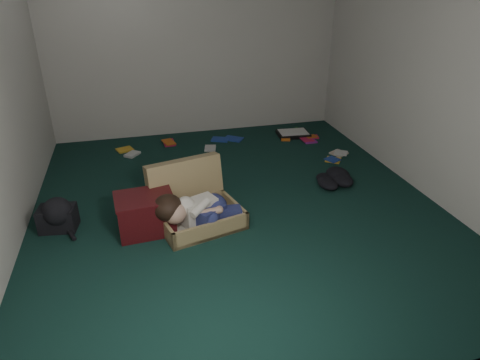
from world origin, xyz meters
name	(u,v)px	position (x,y,z in m)	size (l,w,h in m)	color
floor	(236,204)	(0.00, 0.00, 0.00)	(4.50, 4.50, 0.00)	#0F2C26
wall_back	(196,40)	(0.00, 2.25, 1.30)	(4.50, 4.50, 0.00)	silver
wall_front	(361,193)	(0.00, -2.25, 1.30)	(4.50, 4.50, 0.00)	silver
wall_right	(431,66)	(2.00, 0.00, 1.30)	(4.50, 4.50, 0.00)	silver
suitcase	(194,204)	(-0.46, -0.17, 0.16)	(0.90, 0.88, 0.55)	tan
person	(196,210)	(-0.46, -0.36, 0.21)	(0.83, 0.41, 0.34)	white
maroon_bin	(145,214)	(-0.92, -0.26, 0.18)	(0.54, 0.44, 0.35)	#410D10
backpack	(58,217)	(-1.70, -0.03, 0.12)	(0.41, 0.32, 0.24)	black
clothing_pile	(333,178)	(1.16, 0.19, 0.07)	(0.42, 0.35, 0.13)	black
paper_tray	(293,134)	(1.28, 1.73, 0.03)	(0.46, 0.36, 0.06)	black
book_scatter	(248,144)	(0.55, 1.55, 0.01)	(2.89, 1.35, 0.02)	gold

